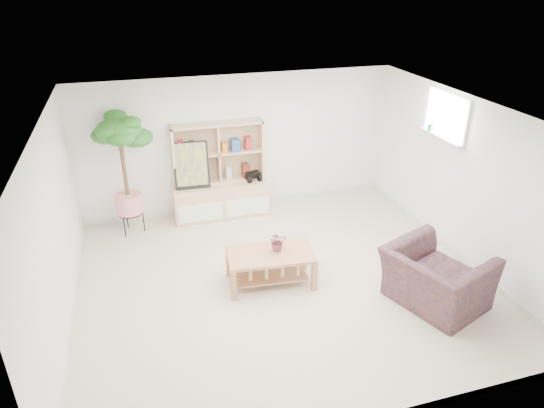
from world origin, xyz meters
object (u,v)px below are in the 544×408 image
object	(u,v)px
floor_tree	(125,176)
storage_unit	(220,172)
coffee_table	(271,268)
armchair	(436,275)

from	to	relation	value
floor_tree	storage_unit	bearing A→B (deg)	7.01
coffee_table	floor_tree	distance (m)	2.81
coffee_table	armchair	distance (m)	2.18
storage_unit	coffee_table	bearing A→B (deg)	-83.53
armchair	storage_unit	bearing A→B (deg)	12.91
storage_unit	armchair	xyz separation A→B (m)	(2.15, -3.26, -0.39)
floor_tree	armchair	distance (m)	4.84
coffee_table	armchair	size ratio (longest dim) A/B	0.99
armchair	floor_tree	bearing A→B (deg)	29.78
coffee_table	floor_tree	xyz separation A→B (m)	(-1.80, 2.03, 0.77)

